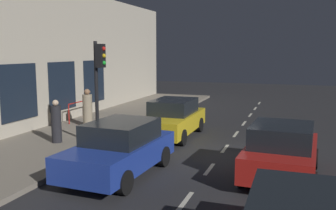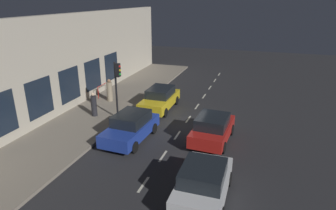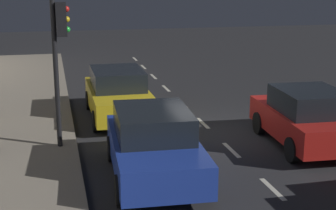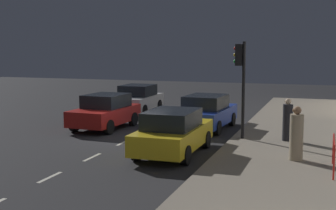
{
  "view_description": "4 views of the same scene",
  "coord_description": "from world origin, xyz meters",
  "px_view_note": "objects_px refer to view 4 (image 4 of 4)",
  "views": [
    {
      "loc": [
        -2.43,
        12.47,
        3.61
      ],
      "look_at": [
        1.83,
        0.24,
        1.73
      ],
      "focal_mm": 39.72,
      "sensor_mm": 36.0,
      "label": 1
    },
    {
      "loc": [
        -4.5,
        16.88,
        7.8
      ],
      "look_at": [
        1.2,
        -0.25,
        1.15
      ],
      "focal_mm": 31.47,
      "sensor_mm": 36.0,
      "label": 2
    },
    {
      "loc": [
        4.53,
        13.57,
        4.5
      ],
      "look_at": [
        1.83,
        1.99,
        1.45
      ],
      "focal_mm": 53.86,
      "sensor_mm": 36.0,
      "label": 3
    },
    {
      "loc": [
        7.53,
        -17.63,
        3.81
      ],
      "look_at": [
        1.5,
        0.08,
        1.43
      ],
      "focal_mm": 50.03,
      "sensor_mm": 36.0,
      "label": 4
    }
  ],
  "objects_px": {
    "parked_car_1": "(137,99)",
    "parked_car_2": "(173,132)",
    "pedestrian_1": "(296,136)",
    "traffic_light": "(241,71)",
    "parked_car_0": "(206,112)",
    "parked_car_3": "(105,111)",
    "pedestrian_0": "(288,121)"
  },
  "relations": [
    {
      "from": "parked_car_1",
      "to": "parked_car_2",
      "type": "height_order",
      "value": "same"
    },
    {
      "from": "parked_car_1",
      "to": "pedestrian_1",
      "type": "distance_m",
      "value": 13.16
    },
    {
      "from": "traffic_light",
      "to": "parked_car_0",
      "type": "height_order",
      "value": "traffic_light"
    },
    {
      "from": "parked_car_3",
      "to": "pedestrian_1",
      "type": "bearing_deg",
      "value": 158.54
    },
    {
      "from": "traffic_light",
      "to": "pedestrian_0",
      "type": "xyz_separation_m",
      "value": [
        1.84,
        0.1,
        -1.93
      ]
    },
    {
      "from": "parked_car_1",
      "to": "parked_car_3",
      "type": "bearing_deg",
      "value": 96.03
    },
    {
      "from": "traffic_light",
      "to": "parked_car_2",
      "type": "distance_m",
      "value": 4.0
    },
    {
      "from": "parked_car_3",
      "to": "pedestrian_1",
      "type": "relative_size",
      "value": 2.26
    },
    {
      "from": "parked_car_1",
      "to": "pedestrian_1",
      "type": "xyz_separation_m",
      "value": [
        9.36,
        -9.25,
        0.15
      ]
    },
    {
      "from": "traffic_light",
      "to": "pedestrian_1",
      "type": "height_order",
      "value": "traffic_light"
    },
    {
      "from": "parked_car_0",
      "to": "parked_car_2",
      "type": "distance_m",
      "value": 5.22
    },
    {
      "from": "pedestrian_1",
      "to": "pedestrian_0",
      "type": "bearing_deg",
      "value": -0.03
    },
    {
      "from": "parked_car_0",
      "to": "parked_car_2",
      "type": "relative_size",
      "value": 0.98
    },
    {
      "from": "parked_car_0",
      "to": "parked_car_1",
      "type": "xyz_separation_m",
      "value": [
        -5.07,
        3.95,
        -0.0
      ]
    },
    {
      "from": "parked_car_0",
      "to": "pedestrian_0",
      "type": "bearing_deg",
      "value": -27.25
    },
    {
      "from": "parked_car_2",
      "to": "parked_car_3",
      "type": "bearing_deg",
      "value": 139.47
    },
    {
      "from": "traffic_light",
      "to": "pedestrian_1",
      "type": "xyz_separation_m",
      "value": [
        2.36,
        -3.0,
        -1.89
      ]
    },
    {
      "from": "parked_car_0",
      "to": "pedestrian_0",
      "type": "xyz_separation_m",
      "value": [
        3.78,
        -2.21,
        0.11
      ]
    },
    {
      "from": "parked_car_1",
      "to": "pedestrian_1",
      "type": "height_order",
      "value": "pedestrian_1"
    },
    {
      "from": "pedestrian_0",
      "to": "pedestrian_1",
      "type": "relative_size",
      "value": 0.94
    },
    {
      "from": "parked_car_3",
      "to": "pedestrian_1",
      "type": "xyz_separation_m",
      "value": [
        8.79,
        -4.02,
        0.16
      ]
    },
    {
      "from": "parked_car_1",
      "to": "parked_car_3",
      "type": "distance_m",
      "value": 5.26
    },
    {
      "from": "parked_car_2",
      "to": "pedestrian_0",
      "type": "distance_m",
      "value": 4.75
    },
    {
      "from": "traffic_light",
      "to": "parked_car_0",
      "type": "relative_size",
      "value": 0.91
    },
    {
      "from": "parked_car_0",
      "to": "pedestrian_0",
      "type": "relative_size",
      "value": 2.55
    },
    {
      "from": "traffic_light",
      "to": "parked_car_1",
      "type": "distance_m",
      "value": 9.61
    },
    {
      "from": "parked_car_0",
      "to": "parked_car_3",
      "type": "distance_m",
      "value": 4.67
    },
    {
      "from": "traffic_light",
      "to": "parked_car_3",
      "type": "bearing_deg",
      "value": 170.92
    },
    {
      "from": "traffic_light",
      "to": "parked_car_1",
      "type": "height_order",
      "value": "traffic_light"
    },
    {
      "from": "parked_car_1",
      "to": "pedestrian_0",
      "type": "relative_size",
      "value": 2.34
    },
    {
      "from": "parked_car_1",
      "to": "parked_car_2",
      "type": "xyz_separation_m",
      "value": [
        5.17,
        -9.17,
        0.0
      ]
    },
    {
      "from": "pedestrian_0",
      "to": "traffic_light",
      "type": "bearing_deg",
      "value": 110.73
    }
  ]
}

